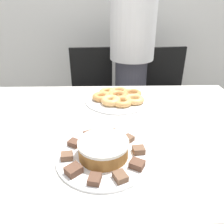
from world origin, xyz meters
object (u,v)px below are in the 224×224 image
Objects in this scene: person_standing at (132,54)px; plate_donuts at (117,100)px; frosted_cake at (103,148)px; office_chair_right at (166,100)px; office_chair_left at (93,101)px; plate_cake at (104,156)px.

plate_donuts is at bearing -102.62° from person_standing.
person_standing is 8.53× the size of frosted_cake.
person_standing reaches higher than frosted_cake.
office_chair_left is at bearing 174.18° from office_chair_right.
office_chair_right is at bearing -1.04° from person_standing.
office_chair_left is 0.70m from office_chair_right.
office_chair_right is at bearing 64.72° from frosted_cake.
office_chair_right reaches higher than frosted_cake.
plate_donuts is at bearing 81.76° from plate_cake.
plate_cake is (-0.23, -1.23, -0.12)m from person_standing.
person_standing reaches higher than plate_cake.
frosted_cake is at bearing 90.00° from plate_cake.
plate_donuts is (0.20, -0.68, 0.32)m from office_chair_left.
plate_donuts is (-0.50, -0.68, 0.32)m from office_chair_right.
plate_donuts is at bearing -132.01° from office_chair_right.
frosted_cake is at bearing -121.09° from office_chair_right.
frosted_cake reaches higher than plate_cake.
person_standing is at bearing 173.15° from office_chair_right.
person_standing is 0.56m from office_chair_right.
office_chair_right is at bearing -4.24° from office_chair_left.
person_standing reaches higher than office_chair_right.
office_chair_right is at bearing 64.72° from plate_cake.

